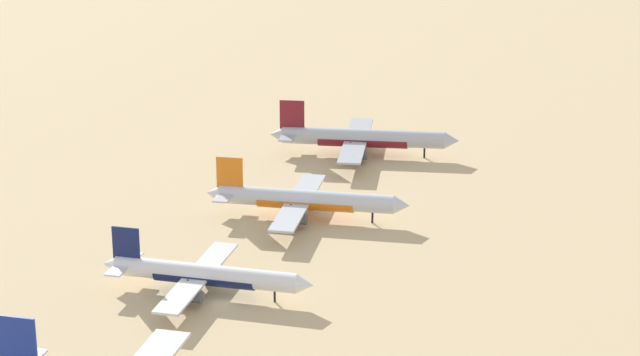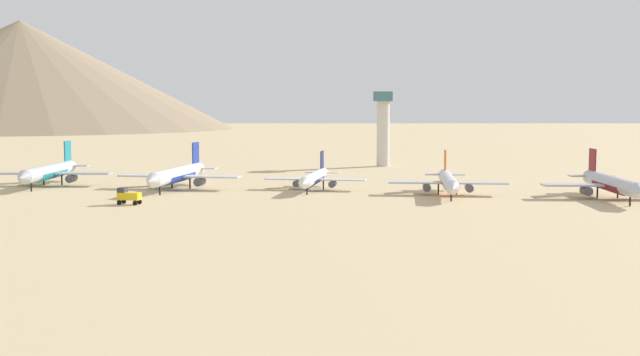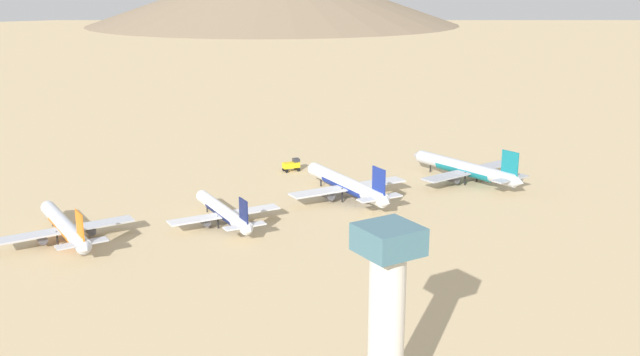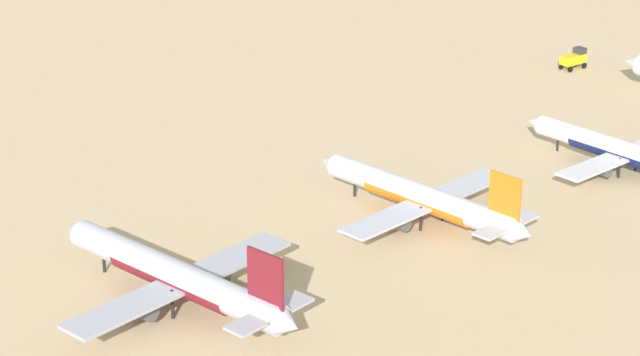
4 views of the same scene
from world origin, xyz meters
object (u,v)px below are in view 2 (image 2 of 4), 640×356
control_tower (383,125)px  parked_jet_0 (50,172)px  parked_jet_4 (611,184)px  service_truck (128,196)px  parked_jet_3 (448,181)px  parked_jet_2 (315,178)px  parked_jet_1 (178,175)px

control_tower → parked_jet_0: bearing=-47.3°
parked_jet_4 → service_truck: parked_jet_4 is taller
parked_jet_3 → parked_jet_2: bearing=-102.9°
parked_jet_0 → service_truck: parked_jet_0 is taller
parked_jet_0 → parked_jet_3: size_ratio=1.13×
parked_jet_1 → parked_jet_3: size_ratio=1.12×
control_tower → parked_jet_1: bearing=-30.6°
parked_jet_0 → parked_jet_1: 39.14m
parked_jet_1 → parked_jet_4: 112.09m
service_truck → parked_jet_4: bearing=101.8°
parked_jet_0 → parked_jet_2: 76.19m
parked_jet_3 → parked_jet_1: bearing=-94.4°
parked_jet_4 → parked_jet_2: bearing=-99.1°
parked_jet_3 → control_tower: (-94.15, -20.30, 12.11)m
parked_jet_1 → parked_jet_2: 37.35m
service_truck → parked_jet_0: bearing=-135.1°
parked_jet_1 → control_tower: 103.52m
parked_jet_3 → service_truck: 79.28m
service_truck → control_tower: (-121.68, 54.04, 13.64)m
parked_jet_0 → parked_jet_3: (9.84, 111.53, -0.45)m
parked_jet_1 → parked_jet_4: (9.36, 111.70, -0.19)m
parked_jet_0 → control_tower: size_ratio=1.51×
parked_jet_3 → control_tower: 97.08m
parked_jet_2 → control_tower: 88.24m
parked_jet_2 → parked_jet_4: bearing=80.9°
parked_jet_0 → parked_jet_4: parked_jet_0 is taller
parked_jet_1 → service_truck: (33.12, -1.71, -1.97)m
service_truck → parked_jet_2: bearing=132.4°
parked_jet_3 → service_truck: parked_jet_3 is taller
parked_jet_0 → service_truck: (37.36, 37.20, -1.98)m
parked_jet_1 → control_tower: control_tower is taller
parked_jet_3 → parked_jet_4: 39.25m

